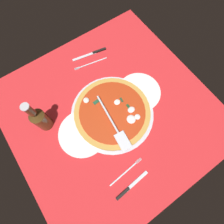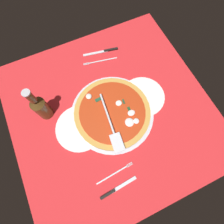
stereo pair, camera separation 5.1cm
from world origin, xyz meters
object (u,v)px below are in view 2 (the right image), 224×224
(dinner_plate_left, at_px, (80,128))
(place_setting_near, at_px, (115,182))
(pizza, at_px, (112,112))
(beer_bottle, at_px, (40,107))
(place_setting_far, at_px, (102,56))
(dinner_plate_right, at_px, (143,96))
(pizza_server, at_px, (111,124))

(dinner_plate_left, bearing_deg, place_setting_near, -79.84)
(pizza, xyz_separation_m, beer_bottle, (-0.30, 0.14, 0.08))
(place_setting_far, distance_m, beer_bottle, 0.45)
(place_setting_near, bearing_deg, pizza, 62.96)
(dinner_plate_left, height_order, beer_bottle, beer_bottle)
(beer_bottle, bearing_deg, place_setting_far, 27.17)
(dinner_plate_left, relative_size, beer_bottle, 0.98)
(dinner_plate_right, height_order, pizza, pizza)
(beer_bottle, bearing_deg, place_setting_near, -68.14)
(place_setting_near, relative_size, beer_bottle, 0.84)
(dinner_plate_left, height_order, pizza_server, pizza_server)
(pizza_server, distance_m, place_setting_far, 0.42)
(dinner_plate_right, relative_size, pizza_server, 0.76)
(dinner_plate_left, relative_size, place_setting_near, 1.17)
(pizza, distance_m, place_setting_near, 0.32)
(place_setting_near, height_order, beer_bottle, beer_bottle)
(dinner_plate_right, bearing_deg, pizza, -174.81)
(pizza, bearing_deg, place_setting_near, -112.68)
(place_setting_near, bearing_deg, pizza_server, 65.21)
(place_setting_far, bearing_deg, pizza_server, 83.54)
(pizza, distance_m, pizza_server, 0.07)
(pizza_server, xyz_separation_m, place_setting_far, (0.13, 0.39, -0.04))
(dinner_plate_left, xyz_separation_m, place_setting_far, (0.27, 0.34, -0.00))
(place_setting_near, relative_size, place_setting_far, 0.90)
(dinner_plate_left, relative_size, pizza_server, 0.79)
(place_setting_far, xyz_separation_m, beer_bottle, (-0.39, -0.20, 0.09))
(dinner_plate_right, height_order, place_setting_near, place_setting_near)
(dinner_plate_left, distance_m, place_setting_near, 0.30)
(dinner_plate_left, distance_m, beer_bottle, 0.21)
(dinner_plate_right, bearing_deg, place_setting_near, -134.34)
(pizza_server, bearing_deg, place_setting_near, -14.29)
(dinner_plate_right, bearing_deg, pizza_server, -160.93)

